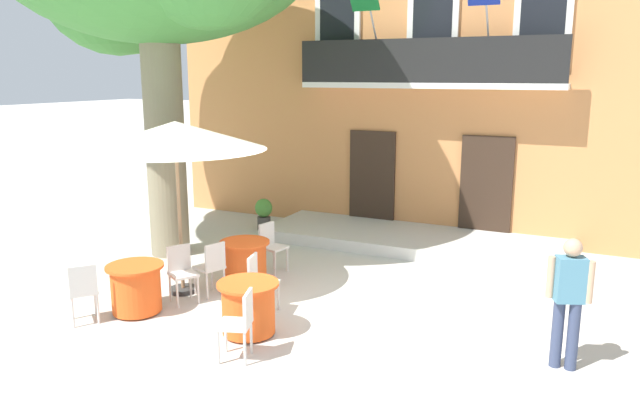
{
  "coord_description": "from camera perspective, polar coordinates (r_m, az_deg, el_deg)",
  "views": [
    {
      "loc": [
        3.65,
        -7.86,
        3.58
      ],
      "look_at": [
        -0.97,
        1.82,
        1.3
      ],
      "focal_mm": 33.37,
      "sensor_mm": 36.0,
      "label": 1
    }
  ],
  "objects": [
    {
      "name": "cafe_umbrella",
      "position": [
        9.74,
        -13.69,
        5.96
      ],
      "size": [
        2.9,
        2.9,
        2.85
      ],
      "color": "#997A56",
      "rests_on": "ground"
    },
    {
      "name": "ground_plane",
      "position": [
        9.38,
        0.55,
        -10.44
      ],
      "size": [
        120.0,
        120.0,
        0.0
      ],
      "primitive_type": "plane",
      "color": "beige"
    },
    {
      "name": "cafe_chair_near_tree_0",
      "position": [
        9.1,
        -5.84,
        -7.64
      ],
      "size": [
        0.48,
        0.48,
        0.91
      ],
      "color": "silver",
      "rests_on": "ground"
    },
    {
      "name": "entrance_step_platform",
      "position": [
        12.79,
        8.8,
        -3.82
      ],
      "size": [
        6.33,
        2.09,
        0.25
      ],
      "primitive_type": "cube",
      "color": "silver",
      "rests_on": "ground"
    },
    {
      "name": "cafe_chair_middle_0",
      "position": [
        9.35,
        -21.77,
        -7.93
      ],
      "size": [
        0.56,
        0.56,
        0.91
      ],
      "color": "silver",
      "rests_on": "ground"
    },
    {
      "name": "cafe_table_near_tree",
      "position": [
        8.47,
        -6.87,
        -10.2
      ],
      "size": [
        0.86,
        0.86,
        0.76
      ],
      "color": "#EA561E",
      "rests_on": "ground"
    },
    {
      "name": "pedestrian_near_entrance",
      "position": [
        7.89,
        22.73,
        -8.5
      ],
      "size": [
        0.53,
        0.33,
        1.66
      ],
      "color": "#384260",
      "rests_on": "ground"
    },
    {
      "name": "cafe_chair_front_0",
      "position": [
        10.96,
        -4.73,
        -4.2
      ],
      "size": [
        0.48,
        0.48,
        0.91
      ],
      "color": "silver",
      "rests_on": "ground"
    },
    {
      "name": "cafe_chair_middle_1",
      "position": [
        9.77,
        -13.14,
        -6.52
      ],
      "size": [
        0.55,
        0.55,
        0.91
      ],
      "color": "silver",
      "rests_on": "ground"
    },
    {
      "name": "cafe_chair_near_tree_1",
      "position": [
        7.72,
        -7.66,
        -11.36
      ],
      "size": [
        0.51,
        0.51,
        0.91
      ],
      "color": "silver",
      "rests_on": "ground"
    },
    {
      "name": "cafe_table_front",
      "position": [
        10.43,
        -7.2,
        -5.89
      ],
      "size": [
        0.86,
        0.86,
        0.76
      ],
      "color": "#EA561E",
      "rests_on": "ground"
    },
    {
      "name": "building_facade",
      "position": [
        15.25,
        12.64,
        12.35
      ],
      "size": [
        13.0,
        5.09,
        7.5
      ],
      "color": "#CC844C",
      "rests_on": "ground"
    },
    {
      "name": "ground_planter_left",
      "position": [
        13.91,
        -5.42,
        -1.2
      ],
      "size": [
        0.4,
        0.4,
        0.74
      ],
      "color": "#47423D",
      "rests_on": "ground"
    },
    {
      "name": "cafe_chair_front_1",
      "position": [
        9.91,
        -10.35,
        -6.13
      ],
      "size": [
        0.51,
        0.51,
        0.91
      ],
      "color": "silver",
      "rests_on": "ground"
    },
    {
      "name": "cafe_table_middle",
      "position": [
        9.54,
        -17.23,
        -8.07
      ],
      "size": [
        0.86,
        0.86,
        0.76
      ],
      "color": "#EA561E",
      "rests_on": "ground"
    }
  ]
}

